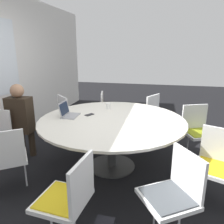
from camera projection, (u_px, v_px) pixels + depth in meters
ground_plane at (112, 166)px, 3.28m from camera, size 16.00×16.00×0.00m
conference_table at (112, 125)px, 3.10m from camera, size 2.04×2.04×0.75m
chair_0 at (5, 129)px, 3.38m from camera, size 0.43×0.45×0.85m
chair_1 at (6, 156)px, 2.54m from camera, size 0.60×0.60×0.85m
chair_2 at (69, 195)px, 1.86m from camera, size 0.48×0.46×0.85m
chair_3 at (174, 190)px, 1.92m from camera, size 0.60×0.59×0.85m
chair_4 at (216, 161)px, 2.42m from camera, size 0.56×0.57×0.85m
chair_5 at (198, 128)px, 3.43m from camera, size 0.56×0.57×0.85m
chair_6 at (158, 114)px, 4.16m from camera, size 0.59×0.58×0.85m
chair_7 at (108, 109)px, 4.46m from camera, size 0.52×0.51×0.85m
chair_8 at (69, 113)px, 4.20m from camera, size 0.61×0.61×0.85m
person_0 at (21, 116)px, 3.36m from camera, size 0.27×0.37×1.20m
laptop at (68, 113)px, 3.18m from camera, size 0.30×0.24×0.21m
coffee_cup at (108, 106)px, 3.56m from camera, size 0.08×0.08×0.10m
cell_phone at (89, 115)px, 3.25m from camera, size 0.16×0.13×0.01m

